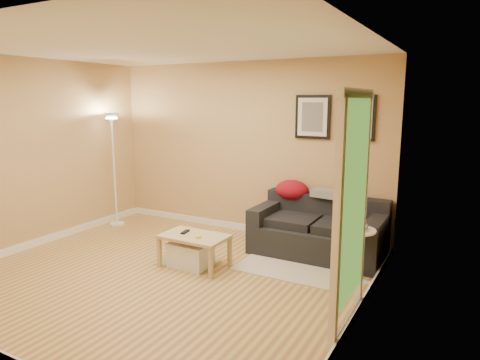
{
  "coord_description": "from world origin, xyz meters",
  "views": [
    {
      "loc": [
        3.09,
        -3.77,
        2.04
      ],
      "look_at": [
        0.55,
        0.85,
        1.05
      ],
      "focal_mm": 32.24,
      "sensor_mm": 36.0,
      "label": 1
    }
  ],
  "objects": [
    {
      "name": "baseboard_front",
      "position": [
        0.0,
        -1.99,
        0.05
      ],
      "size": [
        4.5,
        0.02,
        0.1
      ],
      "primitive_type": "cube",
      "color": "white",
      "rests_on": "ground"
    },
    {
      "name": "floor_lamp",
      "position": [
        -2.0,
        1.26,
        0.87
      ],
      "size": [
        0.24,
        0.24,
        1.85
      ],
      "primitive_type": null,
      "color": "white",
      "rests_on": "ground"
    },
    {
      "name": "doorway",
      "position": [
        2.2,
        -0.15,
        1.02
      ],
      "size": [
        0.12,
        1.01,
        2.13
      ],
      "primitive_type": null,
      "color": "white",
      "rests_on": "ground"
    },
    {
      "name": "wall_back",
      "position": [
        0.0,
        2.0,
        1.3
      ],
      "size": [
        4.5,
        0.0,
        4.5
      ],
      "primitive_type": "plane",
      "rotation": [
        1.57,
        0.0,
        0.0
      ],
      "color": "tan",
      "rests_on": "ground"
    },
    {
      "name": "coffee_table",
      "position": [
        0.17,
        0.38,
        0.2
      ],
      "size": [
        0.85,
        0.56,
        0.41
      ],
      "primitive_type": null,
      "rotation": [
        0.0,
        0.0,
        0.08
      ],
      "color": "tan",
      "rests_on": "ground"
    },
    {
      "name": "floor",
      "position": [
        0.0,
        0.0,
        0.0
      ],
      "size": [
        4.5,
        4.5,
        0.0
      ],
      "primitive_type": "plane",
      "color": "tan",
      "rests_on": "ground"
    },
    {
      "name": "framed_print_left",
      "position": [
        1.08,
        1.98,
        1.8
      ],
      "size": [
        0.5,
        0.04,
        0.6
      ],
      "primitive_type": null,
      "color": "black",
      "rests_on": "wall_back"
    },
    {
      "name": "baseboard_left",
      "position": [
        -2.24,
        0.0,
        0.05
      ],
      "size": [
        0.02,
        4.0,
        0.1
      ],
      "primitive_type": "cube",
      "color": "white",
      "rests_on": "ground"
    },
    {
      "name": "plaid_throw",
      "position": [
        1.38,
        1.82,
        0.78
      ],
      "size": [
        0.45,
        0.32,
        0.1
      ],
      "primitive_type": null,
      "rotation": [
        0.0,
        0.0,
        -0.14
      ],
      "color": "tan",
      "rests_on": "sofa"
    },
    {
      "name": "baseboard_right",
      "position": [
        2.24,
        0.0,
        0.05
      ],
      "size": [
        0.02,
        4.0,
        0.1
      ],
      "primitive_type": "cube",
      "color": "white",
      "rests_on": "ground"
    },
    {
      "name": "area_rug",
      "position": [
        1.21,
        0.93,
        0.01
      ],
      "size": [
        1.25,
        0.85,
        0.01
      ],
      "primitive_type": "cube",
      "color": "beige",
      "rests_on": "ground"
    },
    {
      "name": "baseboard_back",
      "position": [
        0.0,
        1.99,
        0.05
      ],
      "size": [
        4.5,
        0.02,
        0.1
      ],
      "primitive_type": "cube",
      "color": "white",
      "rests_on": "ground"
    },
    {
      "name": "tape_roll",
      "position": [
        0.28,
        0.31,
        0.42
      ],
      "size": [
        0.07,
        0.07,
        0.03
      ],
      "primitive_type": "cylinder",
      "color": "yellow",
      "rests_on": "coffee_table"
    },
    {
      "name": "wall_right",
      "position": [
        2.25,
        0.0,
        1.3
      ],
      "size": [
        0.0,
        4.0,
        4.0
      ],
      "primitive_type": "plane",
      "rotation": [
        1.57,
        0.0,
        -1.57
      ],
      "color": "tan",
      "rests_on": "ground"
    },
    {
      "name": "sofa",
      "position": [
        1.36,
        1.53,
        0.38
      ],
      "size": [
        1.7,
        0.9,
        0.75
      ],
      "primitive_type": null,
      "color": "black",
      "rests_on": "ground"
    },
    {
      "name": "ceiling",
      "position": [
        0.0,
        0.0,
        2.6
      ],
      "size": [
        4.5,
        4.5,
        0.0
      ],
      "primitive_type": "plane",
      "rotation": [
        3.14,
        0.0,
        0.0
      ],
      "color": "white",
      "rests_on": "wall_back"
    },
    {
      "name": "red_throw",
      "position": [
        0.85,
        1.84,
        0.77
      ],
      "size": [
        0.48,
        0.36,
        0.28
      ],
      "primitive_type": null,
      "color": "maroon",
      "rests_on": "sofa"
    },
    {
      "name": "side_table",
      "position": [
        2.02,
        0.9,
        0.31
      ],
      "size": [
        0.4,
        0.4,
        0.61
      ],
      "primitive_type": null,
      "color": "white",
      "rests_on": "ground"
    },
    {
      "name": "green_runner",
      "position": [
        0.02,
        0.44,
        0.01
      ],
      "size": [
        0.7,
        0.5,
        0.01
      ],
      "primitive_type": "cube",
      "color": "#668C4C",
      "rests_on": "ground"
    },
    {
      "name": "framed_print_right",
      "position": [
        1.68,
        1.98,
        1.8
      ],
      "size": [
        0.5,
        0.04,
        0.6
      ],
      "primitive_type": null,
      "color": "black",
      "rests_on": "wall_back"
    },
    {
      "name": "remote_control",
      "position": [
        0.01,
        0.41,
        0.42
      ],
      "size": [
        0.07,
        0.17,
        0.02
      ],
      "primitive_type": "cube",
      "rotation": [
        0.0,
        0.0,
        0.14
      ],
      "color": "black",
      "rests_on": "coffee_table"
    },
    {
      "name": "storage_bin",
      "position": [
        0.12,
        0.36,
        0.16
      ],
      "size": [
        0.51,
        0.37,
        0.31
      ],
      "primitive_type": null,
      "color": "white",
      "rests_on": "ground"
    },
    {
      "name": "book_stack",
      "position": [
        2.02,
        0.92,
        0.65
      ],
      "size": [
        0.23,
        0.26,
        0.07
      ],
      "primitive_type": null,
      "rotation": [
        0.0,
        0.0,
        0.32
      ],
      "color": "#2F648F",
      "rests_on": "side_table"
    },
    {
      "name": "wall_left",
      "position": [
        -2.25,
        0.0,
        1.3
      ],
      "size": [
        0.0,
        4.0,
        4.0
      ],
      "primitive_type": "plane",
      "rotation": [
        1.57,
        0.0,
        1.57
      ],
      "color": "tan",
      "rests_on": "ground"
    }
  ]
}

